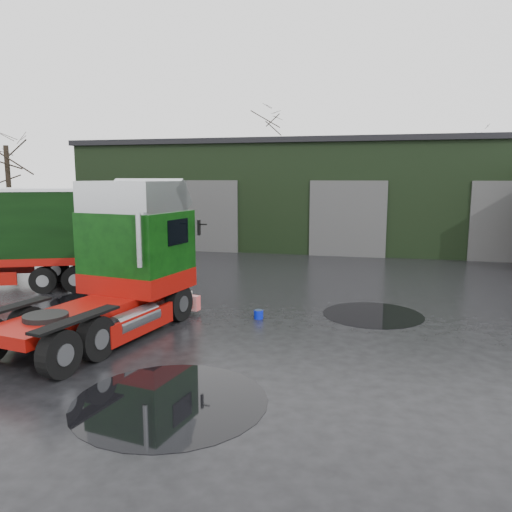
{
  "coord_description": "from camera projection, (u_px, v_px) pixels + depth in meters",
  "views": [
    {
      "loc": [
        3.38,
        -12.65,
        4.17
      ],
      "look_at": [
        -0.24,
        2.55,
        1.7
      ],
      "focal_mm": 35.0,
      "sensor_mm": 36.0,
      "label": 1
    }
  ],
  "objects": [
    {
      "name": "ground",
      "position": [
        243.0,
        332.0,
        13.58
      ],
      "size": [
        100.0,
        100.0,
        0.0
      ],
      "primitive_type": "plane",
      "color": "black"
    },
    {
      "name": "warehouse",
      "position": [
        353.0,
        193.0,
        31.84
      ],
      "size": [
        32.4,
        12.4,
        6.3
      ],
      "color": "black",
      "rests_on": "ground"
    },
    {
      "name": "hero_tractor",
      "position": [
        92.0,
        261.0,
        12.69
      ],
      "size": [
        3.94,
        7.03,
        4.12
      ],
      "primitive_type": null,
      "rotation": [
        0.0,
        0.0,
        -0.18
      ],
      "color": "black",
      "rests_on": "ground"
    },
    {
      "name": "wash_bucket",
      "position": [
        259.0,
        314.0,
        14.86
      ],
      "size": [
        0.31,
        0.31,
        0.26
      ],
      "primitive_type": "cylinder",
      "rotation": [
        0.0,
        0.0,
        -0.12
      ],
      "color": "#0817B4",
      "rests_on": "ground"
    },
    {
      "name": "tree_left",
      "position": [
        8.0,
        176.0,
        28.34
      ],
      "size": [
        4.4,
        4.4,
        8.5
      ],
      "primitive_type": null,
      "color": "black",
      "rests_on": "ground"
    },
    {
      "name": "tree_back_a",
      "position": [
        265.0,
        170.0,
        43.03
      ],
      "size": [
        4.4,
        4.4,
        9.5
      ],
      "primitive_type": null,
      "color": "black",
      "rests_on": "ground"
    },
    {
      "name": "tree_back_b",
      "position": [
        462.0,
        183.0,
        39.53
      ],
      "size": [
        4.4,
        4.4,
        7.5
      ],
      "primitive_type": null,
      "color": "black",
      "rests_on": "ground"
    },
    {
      "name": "puddle_0",
      "position": [
        170.0,
        401.0,
        9.38
      ],
      "size": [
        3.69,
        3.69,
        0.01
      ],
      "primitive_type": "cylinder",
      "color": "black",
      "rests_on": "ground"
    },
    {
      "name": "puddle_1",
      "position": [
        373.0,
        315.0,
        15.3
      ],
      "size": [
        3.05,
        3.05,
        0.01
      ],
      "primitive_type": "cylinder",
      "color": "black",
      "rests_on": "ground"
    },
    {
      "name": "puddle_2",
      "position": [
        95.0,
        300.0,
        17.12
      ],
      "size": [
        2.86,
        2.86,
        0.01
      ],
      "primitive_type": "cylinder",
      "color": "black",
      "rests_on": "ground"
    }
  ]
}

